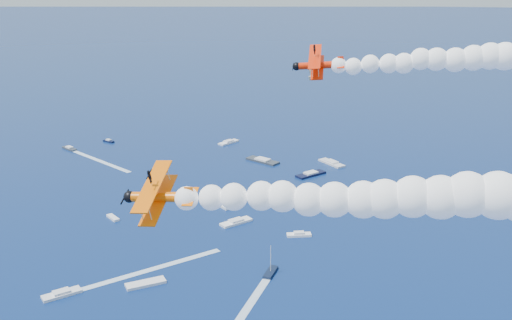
# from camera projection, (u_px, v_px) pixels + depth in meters

# --- Properties ---
(biplane_lead) EXTENTS (9.12, 10.82, 8.60)m
(biplane_lead) POSITION_uv_depth(u_px,v_px,m) (319.00, 65.00, 101.03)
(biplane_lead) COLOR #F32705
(biplane_trail) EXTENTS (8.70, 10.68, 8.58)m
(biplane_trail) POSITION_uv_depth(u_px,v_px,m) (161.00, 197.00, 66.99)
(biplane_trail) COLOR #FF6705
(smoke_trail_lead) EXTENTS (58.33, 8.80, 10.59)m
(smoke_trail_lead) POSITION_uv_depth(u_px,v_px,m) (507.00, 55.00, 96.65)
(smoke_trail_lead) COLOR white
(smoke_trail_trail) EXTENTS (58.41, 10.27, 10.59)m
(smoke_trail_trail) POSITION_uv_depth(u_px,v_px,m) (441.00, 197.00, 60.96)
(smoke_trail_trail) COLOR white
(spectator_boats) EXTENTS (218.04, 181.16, 0.70)m
(spectator_boats) POSITION_uv_depth(u_px,v_px,m) (257.00, 219.00, 186.75)
(spectator_boats) COLOR black
(spectator_boats) RESTS_ON ground
(boat_wakes) EXTENTS (93.87, 131.14, 0.04)m
(boat_wakes) POSITION_uv_depth(u_px,v_px,m) (152.00, 233.00, 177.98)
(boat_wakes) COLOR white
(boat_wakes) RESTS_ON ground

